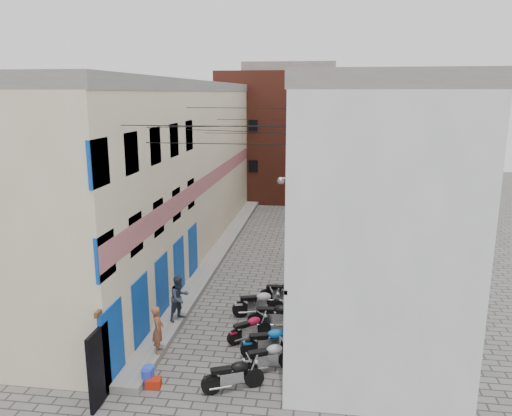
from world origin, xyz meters
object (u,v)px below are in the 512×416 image
at_px(motorcycle_b, 269,356).
at_px(motorcycle_g, 283,292).
at_px(motorcycle_d, 249,327).
at_px(motorcycle_a, 233,374).
at_px(water_jug_near, 147,377).
at_px(motorcycle_f, 258,302).
at_px(red_crate, 153,383).
at_px(water_jug_far, 149,374).
at_px(person_b, 180,298).
at_px(motorcycle_e, 276,315).
at_px(person_a, 158,329).
at_px(motorcycle_c, 270,340).

distance_m(motorcycle_b, motorcycle_g, 5.03).
distance_m(motorcycle_b, motorcycle_d, 2.07).
bearing_deg(motorcycle_a, water_jug_near, -111.30).
xyz_separation_m(motorcycle_a, water_jug_near, (-2.55, -0.11, -0.28)).
distance_m(motorcycle_f, motorcycle_g, 1.47).
relative_size(motorcycle_g, red_crate, 4.47).
distance_m(motorcycle_g, water_jug_far, 7.05).
bearing_deg(person_b, motorcycle_b, -92.75).
bearing_deg(motorcycle_e, red_crate, -41.42).
relative_size(person_a, water_jug_far, 2.97).
distance_m(motorcycle_d, motorcycle_g, 3.28).
height_order(water_jug_near, red_crate, water_jug_near).
xyz_separation_m(motorcycle_e, person_a, (-3.53, -2.53, 0.43)).
height_order(motorcycle_f, water_jug_far, motorcycle_f).
height_order(motorcycle_g, person_b, person_b).
bearing_deg(person_a, red_crate, 176.91).
distance_m(motorcycle_a, red_crate, 2.38).
distance_m(motorcycle_e, water_jug_near, 5.28).
height_order(motorcycle_f, motorcycle_g, motorcycle_f).
height_order(motorcycle_a, motorcycle_c, motorcycle_c).
bearing_deg(red_crate, motorcycle_e, 52.39).
height_order(motorcycle_a, motorcycle_g, motorcycle_g).
relative_size(motorcycle_c, water_jug_far, 3.69).
bearing_deg(red_crate, motorcycle_c, 35.66).
xyz_separation_m(person_b, red_crate, (0.36, -3.98, -0.96)).
bearing_deg(water_jug_far, motorcycle_f, 62.24).
relative_size(motorcycle_g, person_b, 1.16).
relative_size(motorcycle_a, motorcycle_d, 1.07).
bearing_deg(motorcycle_d, motorcycle_b, -15.17).
height_order(motorcycle_d, motorcycle_g, motorcycle_g).
bearing_deg(person_a, motorcycle_g, -52.96).
xyz_separation_m(motorcycle_b, person_a, (-3.60, 0.25, 0.50)).
xyz_separation_m(motorcycle_c, motorcycle_g, (0.07, 4.09, 0.01)).
bearing_deg(motorcycle_g, water_jug_near, -29.24).
relative_size(person_a, person_b, 0.92).
bearing_deg(motorcycle_f, person_b, -82.31).
xyz_separation_m(person_a, person_b, (0.00, 2.40, 0.07)).
xyz_separation_m(motorcycle_d, motorcycle_g, (0.89, 3.16, 0.07)).
distance_m(person_a, person_b, 2.40).
height_order(person_b, water_jug_near, person_b).
bearing_deg(motorcycle_f, red_crate, -40.45).
bearing_deg(water_jug_far, water_jug_near, -90.00).
relative_size(motorcycle_c, person_a, 1.24).
distance_m(motorcycle_e, person_a, 4.37).
distance_m(motorcycle_b, red_crate, 3.52).
bearing_deg(person_a, motorcycle_d, -75.14).
bearing_deg(motorcycle_g, water_jug_far, -29.87).
relative_size(motorcycle_b, water_jug_near, 3.52).
distance_m(motorcycle_f, red_crate, 5.71).
distance_m(motorcycle_c, water_jug_far, 3.96).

